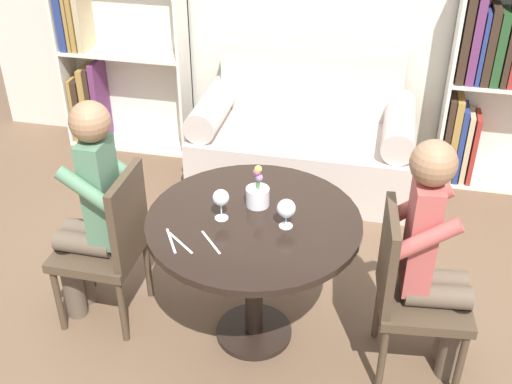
% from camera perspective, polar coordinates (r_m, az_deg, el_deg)
% --- Properties ---
extents(ground_plane, '(16.00, 16.00, 0.00)m').
position_cam_1_polar(ground_plane, '(3.50, -0.18, -12.44)').
color(ground_plane, brown).
extents(round_table, '(1.03, 1.03, 0.74)m').
position_cam_1_polar(round_table, '(3.10, -0.20, -4.41)').
color(round_table, black).
rests_on(round_table, ground_plane).
extents(couch, '(1.53, 0.80, 0.92)m').
position_cam_1_polar(couch, '(4.61, 4.25, 4.52)').
color(couch, beige).
rests_on(couch, ground_plane).
extents(bookshelf_left, '(0.97, 0.28, 1.54)m').
position_cam_1_polar(bookshelf_left, '(5.11, -12.95, 11.56)').
color(bookshelf_left, silver).
rests_on(bookshelf_left, ground_plane).
extents(bookshelf_right, '(0.97, 0.28, 1.54)m').
position_cam_1_polar(bookshelf_right, '(4.69, 20.85, 9.17)').
color(bookshelf_right, silver).
rests_on(bookshelf_right, ground_plane).
extents(chair_left, '(0.42, 0.42, 0.90)m').
position_cam_1_polar(chair_left, '(3.38, -12.80, -4.30)').
color(chair_left, '#473828').
rests_on(chair_left, ground_plane).
extents(chair_right, '(0.46, 0.46, 0.90)m').
position_cam_1_polar(chair_right, '(3.10, 13.48, -8.28)').
color(chair_right, '#473828').
rests_on(chair_right, ground_plane).
extents(person_left, '(0.42, 0.34, 1.27)m').
position_cam_1_polar(person_left, '(3.32, -14.55, -1.65)').
color(person_left, brown).
rests_on(person_left, ground_plane).
extents(person_right, '(0.44, 0.37, 1.26)m').
position_cam_1_polar(person_right, '(3.01, 15.56, -5.77)').
color(person_right, brown).
rests_on(person_right, ground_plane).
extents(wine_glass_left, '(0.08, 0.08, 0.16)m').
position_cam_1_polar(wine_glass_left, '(2.97, -3.14, -0.59)').
color(wine_glass_left, white).
rests_on(wine_glass_left, round_table).
extents(wine_glass_right, '(0.09, 0.09, 0.14)m').
position_cam_1_polar(wine_glass_right, '(2.92, 2.71, -1.54)').
color(wine_glass_right, white).
rests_on(wine_glass_right, round_table).
extents(flower_vase, '(0.11, 0.11, 0.22)m').
position_cam_1_polar(flower_vase, '(3.09, 0.15, -0.13)').
color(flower_vase, silver).
rests_on(flower_vase, round_table).
extents(knife_left_setting, '(0.10, 0.17, 0.00)m').
position_cam_1_polar(knife_left_setting, '(2.91, -7.56, -4.32)').
color(knife_left_setting, silver).
rests_on(knife_left_setting, round_table).
extents(fork_left_setting, '(0.13, 0.15, 0.00)m').
position_cam_1_polar(fork_left_setting, '(2.88, -4.04, -4.47)').
color(fork_left_setting, silver).
rests_on(fork_left_setting, round_table).
extents(knife_right_setting, '(0.15, 0.13, 0.00)m').
position_cam_1_polar(knife_right_setting, '(2.89, -6.72, -4.52)').
color(knife_right_setting, silver).
rests_on(knife_right_setting, round_table).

